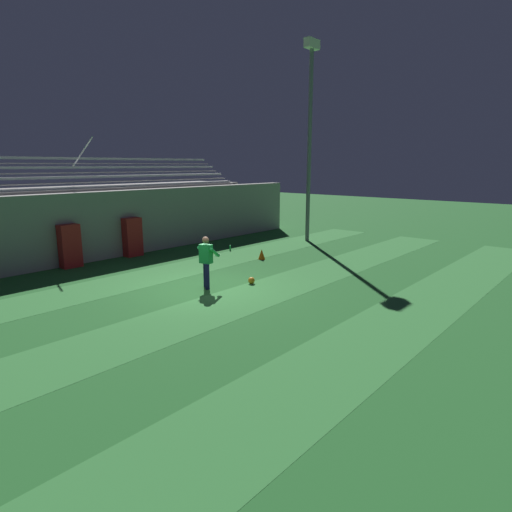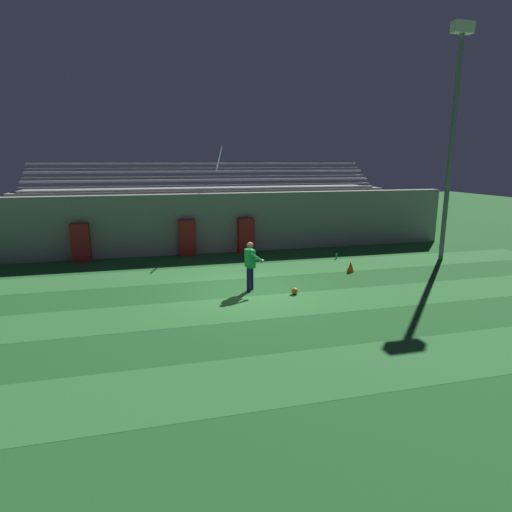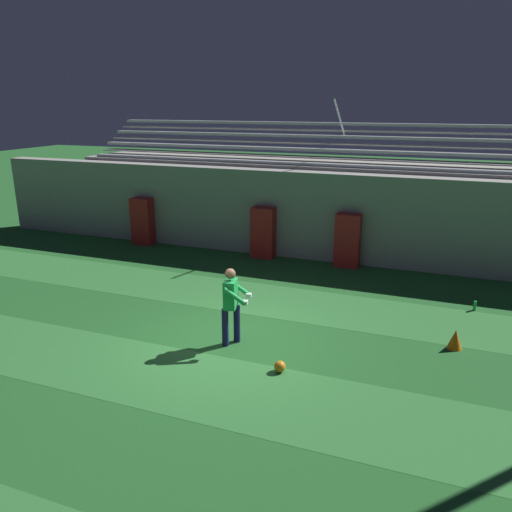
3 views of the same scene
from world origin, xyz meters
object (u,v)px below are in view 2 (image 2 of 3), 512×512
(water_bottle, at_px, (336,256))
(floodlight_pole, at_px, (454,119))
(padding_pillar_gate_right, at_px, (246,235))
(padding_pillar_far_left, at_px, (81,243))
(traffic_cone, at_px, (351,267))
(padding_pillar_gate_left, at_px, (187,238))
(soccer_ball, at_px, (295,291))
(goalkeeper, at_px, (251,263))

(water_bottle, bearing_deg, floodlight_pole, -14.76)
(padding_pillar_gate_right, xyz_separation_m, water_bottle, (3.61, -2.32, -0.71))
(padding_pillar_gate_right, xyz_separation_m, floodlight_pole, (8.12, -3.51, 5.16))
(padding_pillar_far_left, bearing_deg, padding_pillar_gate_right, 0.00)
(padding_pillar_gate_right, distance_m, traffic_cone, 5.62)
(floodlight_pole, distance_m, water_bottle, 7.49)
(padding_pillar_gate_left, distance_m, padding_pillar_far_left, 4.58)
(floodlight_pole, xyz_separation_m, soccer_ball, (-8.07, -3.29, -5.87))
(soccer_ball, bearing_deg, padding_pillar_gate_left, 112.40)
(padding_pillar_gate_right, height_order, goalkeeper, goalkeeper)
(traffic_cone, bearing_deg, padding_pillar_far_left, 156.19)
(padding_pillar_gate_left, bearing_deg, padding_pillar_far_left, 180.00)
(floodlight_pole, bearing_deg, soccer_ball, -157.84)
(padding_pillar_far_left, distance_m, goalkeeper, 8.57)
(water_bottle, bearing_deg, soccer_ball, -128.53)
(padding_pillar_gate_right, bearing_deg, water_bottle, -32.74)
(padding_pillar_gate_left, relative_size, goalkeeper, 0.99)
(padding_pillar_far_left, bearing_deg, soccer_ball, -42.64)
(floodlight_pole, relative_size, water_bottle, 40.46)
(padding_pillar_far_left, bearing_deg, traffic_cone, -23.81)
(floodlight_pole, xyz_separation_m, water_bottle, (-4.51, 1.19, -5.86))
(goalkeeper, bearing_deg, water_bottle, 37.43)
(padding_pillar_gate_right, bearing_deg, soccer_ball, -89.62)
(traffic_cone, bearing_deg, padding_pillar_gate_right, 124.19)
(padding_pillar_gate_right, relative_size, soccer_ball, 7.52)
(padding_pillar_gate_left, bearing_deg, padding_pillar_gate_right, 0.00)
(padding_pillar_far_left, bearing_deg, padding_pillar_gate_left, 0.00)
(floodlight_pole, relative_size, traffic_cone, 23.12)
(padding_pillar_far_left, relative_size, soccer_ball, 7.52)
(padding_pillar_gate_right, distance_m, padding_pillar_far_left, 7.34)
(floodlight_pole, bearing_deg, water_bottle, 165.24)
(soccer_ball, bearing_deg, traffic_cone, 35.10)
(goalkeeper, distance_m, traffic_cone, 4.69)
(soccer_ball, height_order, traffic_cone, traffic_cone)
(padding_pillar_far_left, height_order, goalkeeper, goalkeeper)
(goalkeeper, bearing_deg, soccer_ball, -29.84)
(floodlight_pole, xyz_separation_m, traffic_cone, (-4.98, -1.11, -5.77))
(padding_pillar_far_left, height_order, soccer_ball, padding_pillar_far_left)
(padding_pillar_gate_left, height_order, soccer_ball, padding_pillar_gate_left)
(padding_pillar_far_left, height_order, floodlight_pole, floodlight_pole)
(floodlight_pole, height_order, soccer_ball, floodlight_pole)
(padding_pillar_gate_left, height_order, goalkeeper, goalkeeper)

